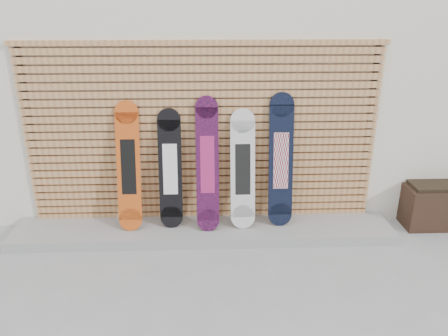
{
  "coord_description": "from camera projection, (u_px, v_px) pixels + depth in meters",
  "views": [
    {
      "loc": [
        -0.07,
        -4.06,
        2.71
      ],
      "look_at": [
        0.1,
        0.75,
        0.85
      ],
      "focal_mm": 35.0,
      "sensor_mm": 36.0,
      "label": 1
    }
  ],
  "objects": [
    {
      "name": "snowboard_3",
      "position": [
        243.0,
        169.0,
        5.19
      ],
      "size": [
        0.29,
        0.36,
        1.41
      ],
      "color": "silver",
      "rests_on": "concrete_step"
    },
    {
      "name": "snowboard_4",
      "position": [
        281.0,
        161.0,
        5.2
      ],
      "size": [
        0.29,
        0.31,
        1.6
      ],
      "color": "black",
      "rests_on": "concrete_step"
    },
    {
      "name": "snowboard_2",
      "position": [
        207.0,
        165.0,
        5.13
      ],
      "size": [
        0.27,
        0.41,
        1.56
      ],
      "color": "black",
      "rests_on": "concrete_step"
    },
    {
      "name": "snowboard_0",
      "position": [
        129.0,
        167.0,
        5.12
      ],
      "size": [
        0.28,
        0.37,
        1.52
      ],
      "color": "#CC4F15",
      "rests_on": "concrete_step"
    },
    {
      "name": "slat_wall",
      "position": [
        202.0,
        134.0,
        5.23
      ],
      "size": [
        4.26,
        0.08,
        2.29
      ],
      "color": "#B87E4C",
      "rests_on": "ground"
    },
    {
      "name": "concrete_step",
      "position": [
        204.0,
        230.0,
        5.37
      ],
      "size": [
        4.6,
        0.7,
        0.12
      ],
      "primitive_type": "cube",
      "color": "gray",
      "rests_on": "ground"
    },
    {
      "name": "ground",
      "position": [
        217.0,
        265.0,
        4.76
      ],
      "size": [
        80.0,
        80.0,
        0.0
      ],
      "primitive_type": "plane",
      "color": "gray",
      "rests_on": "ground"
    },
    {
      "name": "building",
      "position": [
        241.0,
        57.0,
        7.39
      ],
      "size": [
        12.0,
        5.0,
        3.6
      ],
      "primitive_type": "cube",
      "color": "silver",
      "rests_on": "ground"
    },
    {
      "name": "snowboard_1",
      "position": [
        170.0,
        169.0,
        5.18
      ],
      "size": [
        0.27,
        0.31,
        1.42
      ],
      "color": "black",
      "rests_on": "concrete_step"
    }
  ]
}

